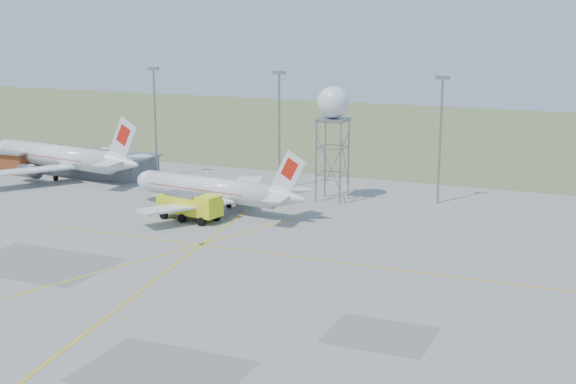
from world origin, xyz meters
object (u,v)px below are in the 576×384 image
at_px(airliner_main, 213,190).
at_px(fire_truck, 191,207).
at_px(airliner_far, 61,157).
at_px(radar_tower, 333,137).

bearing_deg(airliner_main, fire_truck, 95.54).
xyz_separation_m(airliner_main, fire_truck, (-0.21, -6.48, -1.32)).
height_order(airliner_far, fire_truck, airliner_far).
bearing_deg(airliner_far, radar_tower, -168.82).
relative_size(airliner_main, fire_truck, 2.95).
distance_m(airliner_far, fire_truck, 42.13).
bearing_deg(airliner_main, airliner_far, -9.51).
distance_m(airliner_main, radar_tower, 21.36).
relative_size(radar_tower, fire_truck, 1.76).
bearing_deg(radar_tower, fire_truck, -126.50).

